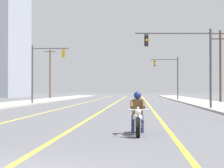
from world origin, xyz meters
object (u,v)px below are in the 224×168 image
(traffic_signal_near_right, at_px, (188,55))
(traffic_signal_near_left, at_px, (43,66))
(traffic_signal_mid_right, at_px, (170,72))
(utility_pole_right_far, at_px, (220,63))
(motorcycle_with_rider, at_px, (138,117))
(utility_pole_left_far, at_px, (50,73))

(traffic_signal_near_right, bearing_deg, traffic_signal_near_left, 141.85)
(traffic_signal_near_right, xyz_separation_m, traffic_signal_mid_right, (0.80, 27.39, -0.12))
(traffic_signal_near_left, height_order, utility_pole_right_far, utility_pole_right_far)
(motorcycle_with_rider, xyz_separation_m, traffic_signal_near_left, (-9.86, 28.69, 3.45))
(traffic_signal_near_left, xyz_separation_m, utility_pole_left_far, (-6.26, 33.21, 0.66))
(traffic_signal_mid_right, distance_m, utility_pole_left_far, 26.64)
(traffic_signal_mid_right, bearing_deg, utility_pole_right_far, -55.05)
(utility_pole_right_far, distance_m, utility_pole_left_far, 35.96)
(traffic_signal_near_right, xyz_separation_m, traffic_signal_near_left, (-13.76, 10.80, -0.12))
(motorcycle_with_rider, height_order, utility_pole_left_far, utility_pole_left_far)
(traffic_signal_near_right, height_order, traffic_signal_mid_right, same)
(motorcycle_with_rider, distance_m, utility_pole_right_far, 38.99)
(motorcycle_with_rider, xyz_separation_m, utility_pole_right_far, (10.21, 37.40, 4.19))
(traffic_signal_near_right, height_order, utility_pole_left_far, utility_pole_left_far)
(traffic_signal_near_left, xyz_separation_m, utility_pole_right_far, (20.07, 8.71, 0.73))
(utility_pole_right_far, height_order, utility_pole_left_far, utility_pole_left_far)
(utility_pole_right_far, bearing_deg, traffic_signal_near_right, -107.93)
(motorcycle_with_rider, height_order, traffic_signal_near_left, traffic_signal_near_left)
(motorcycle_with_rider, relative_size, traffic_signal_near_left, 0.35)
(traffic_signal_mid_right, bearing_deg, traffic_signal_near_left, -131.26)
(traffic_signal_mid_right, relative_size, utility_pole_right_far, 0.70)
(motorcycle_with_rider, xyz_separation_m, traffic_signal_mid_right, (4.70, 45.28, 3.45))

